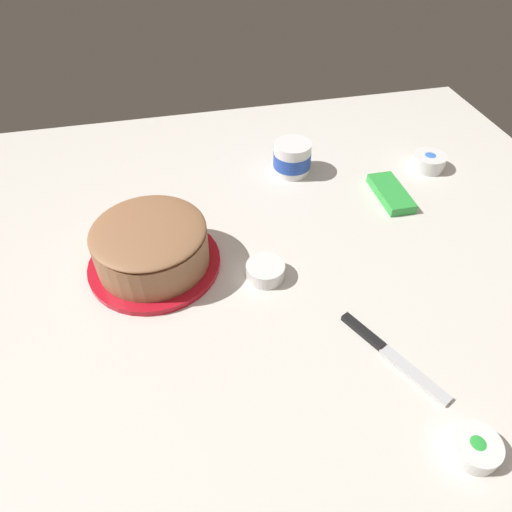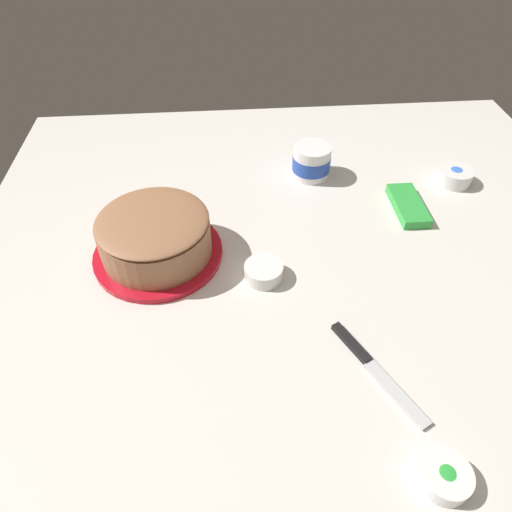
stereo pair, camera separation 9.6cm
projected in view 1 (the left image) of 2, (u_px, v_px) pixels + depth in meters
ground_plane at (311, 269)px, 0.98m from camera, size 1.54×1.54×0.00m
frosted_cake at (152, 247)px, 0.95m from camera, size 0.28×0.28×0.11m
frosting_tub at (292, 157)px, 1.22m from camera, size 0.10×0.10×0.09m
spreading_knife at (383, 348)px, 0.83m from camera, size 0.22×0.12×0.01m
sprinkle_bowl_orange at (266, 272)px, 0.95m from camera, size 0.08×0.08×0.03m
sprinkle_bowl_blue at (429, 161)px, 1.25m from camera, size 0.09×0.09×0.04m
sprinkle_bowl_green at (475, 447)px, 0.69m from camera, size 0.08×0.08×0.03m
candy_box_upper at (391, 193)px, 1.16m from camera, size 0.16×0.07×0.02m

